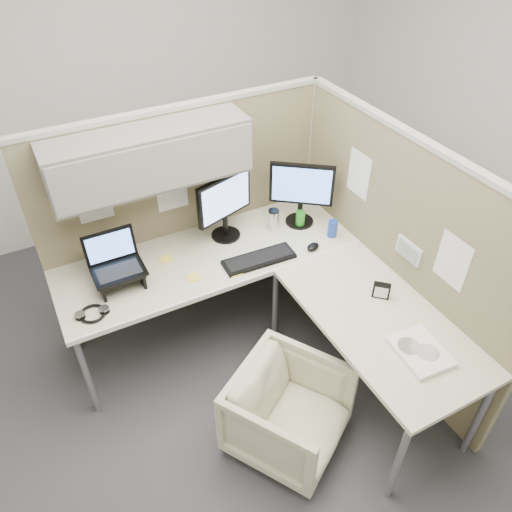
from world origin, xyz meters
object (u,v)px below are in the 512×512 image
office_chair (289,409)px  keyboard (259,259)px  desk (269,286)px  monitor_left (225,203)px

office_chair → keyboard: size_ratio=1.29×
office_chair → keyboard: 0.96m
desk → keyboard: keyboard is taller
desk → office_chair: bearing=-107.9°
desk → monitor_left: (-0.04, 0.55, 0.32)m
desk → monitor_left: size_ratio=4.29×
monitor_left → desk: bearing=-103.9°
desk → monitor_left: 0.63m
monitor_left → keyboard: (0.08, -0.34, -0.26)m
office_chair → keyboard: bearing=41.6°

